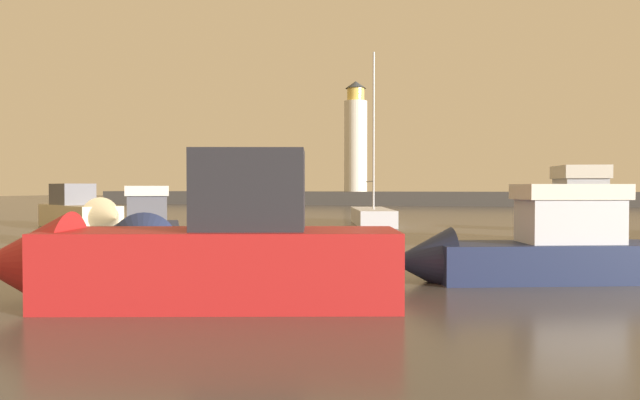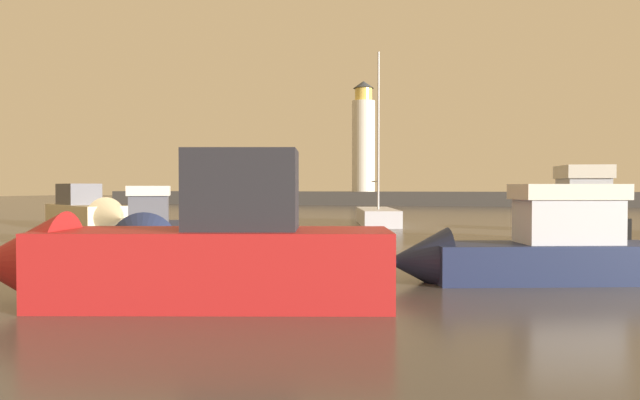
{
  "view_description": "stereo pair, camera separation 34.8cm",
  "coord_description": "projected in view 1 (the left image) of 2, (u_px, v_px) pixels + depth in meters",
  "views": [
    {
      "loc": [
        6.35,
        -3.09,
        2.33
      ],
      "look_at": [
        1.76,
        15.95,
        1.9
      ],
      "focal_mm": 32.91,
      "sensor_mm": 36.0,
      "label": 1
    },
    {
      "loc": [
        6.69,
        -3.0,
        2.33
      ],
      "look_at": [
        1.76,
        15.95,
        1.9
      ],
      "focal_mm": 32.91,
      "sensor_mm": 36.0,
      "label": 2
    }
  ],
  "objects": [
    {
      "name": "motorboat_5",
      "position": [
        180.0,
        255.0,
        11.56
      ],
      "size": [
        8.62,
        4.09,
        3.29
      ],
      "color": "#B21E1E",
      "rests_on": "ground_plane"
    },
    {
      "name": "lighthouse",
      "position": [
        356.0,
        139.0,
        76.77
      ],
      "size": [
        3.0,
        3.0,
        14.45
      ],
      "color": "silver",
      "rests_on": "breakwater"
    },
    {
      "name": "motorboat_0",
      "position": [
        85.0,
        213.0,
        32.8
      ],
      "size": [
        8.38,
        6.64,
        2.89
      ],
      "color": "beige",
      "rests_on": "ground_plane"
    },
    {
      "name": "sailboat_moored",
      "position": [
        372.0,
        216.0,
        36.58
      ],
      "size": [
        4.0,
        8.01,
        10.55
      ],
      "color": "silver",
      "rests_on": "ground_plane"
    },
    {
      "name": "motorboat_2",
      "position": [
        524.0,
        249.0,
        14.49
      ],
      "size": [
        7.03,
        3.58,
        2.71
      ],
      "color": "#1E284C",
      "rests_on": "ground_plane"
    },
    {
      "name": "motorboat_3",
      "position": [
        146.0,
        237.0,
        18.84
      ],
      "size": [
        5.19,
        7.33,
        2.8
      ],
      "color": "#1E284C",
      "rests_on": "ground_plane"
    },
    {
      "name": "ground_plane",
      "position": [
        365.0,
        221.0,
        39.91
      ],
      "size": [
        220.0,
        220.0,
        0.0
      ],
      "primitive_type": "plane",
      "color": "#4C4742"
    },
    {
      "name": "motorboat_1",
      "position": [
        566.0,
        221.0,
        23.71
      ],
      "size": [
        2.84,
        7.57,
        3.42
      ],
      "color": "black",
      "rests_on": "ground_plane"
    },
    {
      "name": "breakwater",
      "position": [
        410.0,
        198.0,
        75.27
      ],
      "size": [
        85.99,
        4.88,
        1.75
      ],
      "primitive_type": "cube",
      "color": "#423F3D",
      "rests_on": "ground_plane"
    }
  ]
}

